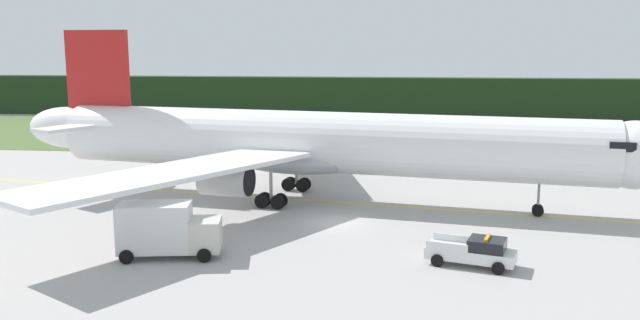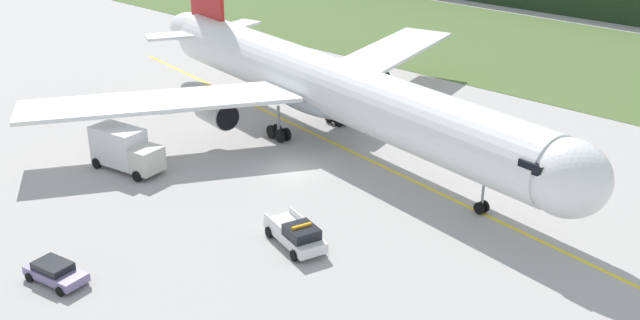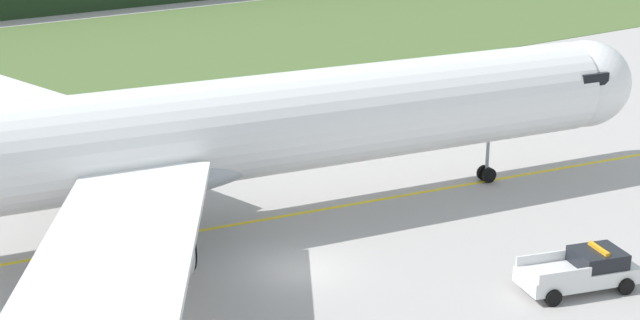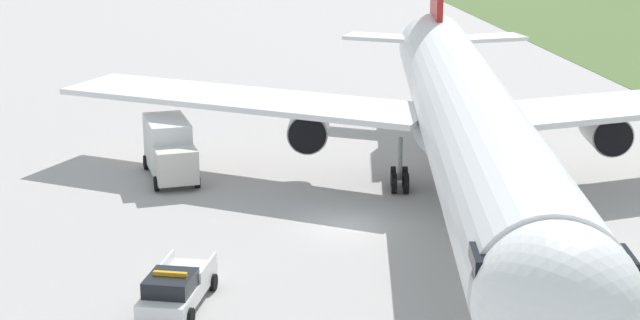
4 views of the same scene
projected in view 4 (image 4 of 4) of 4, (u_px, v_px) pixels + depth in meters
The scene contains 5 objects.
ground at pixel (346, 226), 51.62m from camera, with size 320.00×320.00×0.00m, color #A6A19F.
taxiway_centerline_main at pixel (463, 208), 54.37m from camera, with size 75.19×0.30×0.01m, color yellow.
airliner at pixel (465, 117), 53.65m from camera, with size 56.60×49.24×14.71m.
ops_pickup_truck at pixel (176, 288), 41.45m from camera, with size 5.71×3.49×1.94m.
catering_truck at pixel (169, 149), 59.52m from camera, with size 6.70×3.58×3.68m.
Camera 4 is at (48.11, -7.63, 17.49)m, focal length 54.96 mm.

